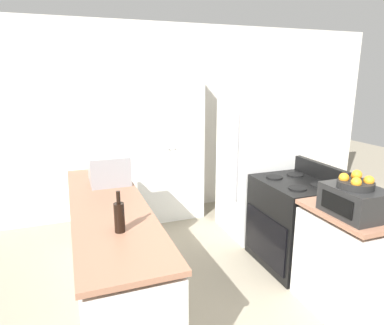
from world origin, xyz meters
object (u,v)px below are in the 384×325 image
(stove, at_px, (293,222))
(refrigerator, at_px, (257,160))
(wine_bottle, at_px, (119,216))
(pantry_cabinet, at_px, (166,145))
(microwave, at_px, (109,168))
(fruit_bowl, at_px, (356,182))
(toaster_oven, at_px, (354,201))

(stove, height_order, refrigerator, refrigerator)
(refrigerator, xyz_separation_m, wine_bottle, (-1.86, -1.36, 0.09))
(pantry_cabinet, xyz_separation_m, microwave, (-0.88, -1.02, 0.02))
(refrigerator, bearing_deg, stove, -92.83)
(refrigerator, height_order, wine_bottle, refrigerator)
(stove, relative_size, wine_bottle, 3.65)
(microwave, height_order, wine_bottle, wine_bottle)
(wine_bottle, xyz_separation_m, fruit_bowl, (1.67, -0.33, 0.15))
(microwave, distance_m, fruit_bowl, 2.19)
(toaster_oven, bearing_deg, stove, 81.55)
(pantry_cabinet, bearing_deg, wine_bottle, -113.68)
(refrigerator, distance_m, microwave, 1.80)
(stove, bearing_deg, toaster_oven, -98.45)
(fruit_bowl, bearing_deg, refrigerator, 83.74)
(microwave, bearing_deg, pantry_cabinet, 49.10)
(toaster_oven, bearing_deg, fruit_bowl, -156.99)
(microwave, bearing_deg, wine_bottle, -93.74)
(pantry_cabinet, xyz_separation_m, toaster_oven, (0.73, -2.51, -0.01))
(stove, bearing_deg, pantry_cabinet, 117.53)
(microwave, xyz_separation_m, fruit_bowl, (1.60, -1.50, 0.12))
(stove, xyz_separation_m, refrigerator, (0.04, 0.83, 0.46))
(pantry_cabinet, distance_m, toaster_oven, 2.61)
(fruit_bowl, bearing_deg, stove, 80.48)
(pantry_cabinet, distance_m, stove, 1.94)
(toaster_oven, bearing_deg, refrigerator, 84.31)
(toaster_oven, bearing_deg, pantry_cabinet, 106.33)
(stove, bearing_deg, wine_bottle, -163.73)
(wine_bottle, relative_size, toaster_oven, 0.66)
(pantry_cabinet, xyz_separation_m, wine_bottle, (-0.96, -2.18, -0.01))
(pantry_cabinet, distance_m, wine_bottle, 2.38)
(pantry_cabinet, bearing_deg, stove, -62.47)
(pantry_cabinet, relative_size, microwave, 4.57)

